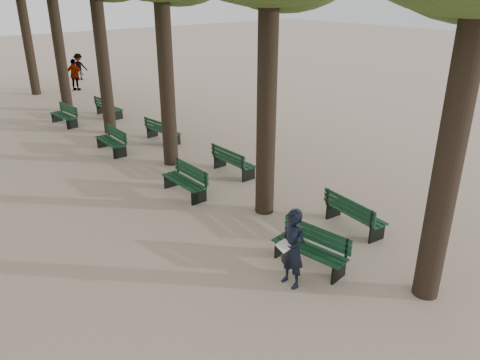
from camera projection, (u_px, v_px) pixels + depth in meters
ground at (305, 277)px, 10.35m from camera, size 120.00×120.00×0.00m
bench_left_0 at (309, 256)px, 10.63m from camera, size 0.81×1.86×0.92m
bench_left_1 at (184, 187)px, 14.29m from camera, size 0.60×1.81×0.92m
bench_left_2 at (111, 146)px, 17.93m from camera, size 0.64×1.82×0.92m
bench_left_3 at (64, 119)px, 21.41m from camera, size 0.71×1.84×0.92m
bench_right_0 at (354, 219)px, 12.30m from camera, size 0.78×1.86×0.92m
bench_right_1 at (234, 166)px, 15.91m from camera, size 0.59×1.80×0.92m
bench_right_2 at (163, 135)px, 19.21m from camera, size 0.73×1.84×0.92m
bench_right_3 at (109, 111)px, 22.82m from camera, size 0.71×1.84×0.92m
man_with_map at (292, 249)px, 9.75m from camera, size 0.62×0.72×1.78m
pedestrian_c at (75, 75)px, 28.19m from camera, size 0.99×1.09×1.89m
pedestrian_b at (79, 67)px, 31.44m from camera, size 1.05×1.02×1.74m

